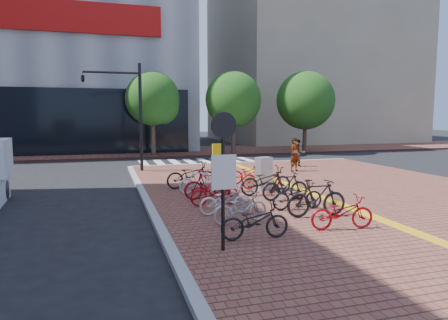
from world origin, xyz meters
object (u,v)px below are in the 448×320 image
object	(u,v)px
bike_4	(208,185)
pedestrian_a	(295,155)
bike_5	(199,181)
bike_13	(249,173)
bike_2	(225,200)
pedestrian_b	(298,153)
notice_sign	(224,165)
bike_3	(215,192)
yellow_sign	(218,159)
bike_8	(317,198)
bike_6	(191,175)
bike_12	(261,177)
bike_11	(266,181)
utility_box	(264,173)
bike_10	(285,186)
bike_1	(240,207)
bike_9	(297,196)
traffic_light_pole	(115,97)
bike_7	(342,213)
bike_0	(255,221)

from	to	relation	value
bike_4	pedestrian_a	world-z (taller)	pedestrian_a
bike_5	bike_13	xyz separation A→B (m)	(2.51, 1.44, -0.02)
bike_2	bike_13	size ratio (longest dim) A/B	0.94
pedestrian_b	notice_sign	world-z (taller)	notice_sign
notice_sign	bike_3	bearing A→B (deg)	76.92
bike_4	yellow_sign	world-z (taller)	yellow_sign
bike_8	notice_sign	distance (m)	4.17
bike_3	pedestrian_a	size ratio (longest dim) A/B	0.95
yellow_sign	bike_6	bearing A→B (deg)	125.54
bike_6	notice_sign	xyz separation A→B (m)	(-0.88, -7.48, 1.35)
bike_12	pedestrian_b	size ratio (longest dim) A/B	1.00
bike_3	bike_13	bearing A→B (deg)	-35.16
bike_5	bike_11	xyz separation A→B (m)	(2.29, -1.00, 0.06)
utility_box	bike_8	bearing A→B (deg)	-92.12
bike_10	bike_13	distance (m)	3.50
bike_1	bike_10	distance (m)	3.32
bike_2	bike_4	bearing A→B (deg)	-3.88
bike_13	pedestrian_b	xyz separation A→B (m)	(4.63, 4.52, 0.32)
bike_10	utility_box	distance (m)	2.12
bike_9	pedestrian_b	xyz separation A→B (m)	(4.80, 9.33, 0.34)
bike_2	bike_9	xyz separation A→B (m)	(2.30, -0.10, 0.01)
bike_8	traffic_light_pole	size ratio (longest dim) A/B	0.33
traffic_light_pole	bike_1	bearing A→B (deg)	-75.44
bike_4	bike_10	distance (m)	2.66
notice_sign	bike_8	bearing A→B (deg)	30.82
bike_1	bike_13	distance (m)	6.25
bike_5	bike_8	xyz separation A→B (m)	(2.46, -4.33, 0.09)
bike_11	utility_box	bearing A→B (deg)	-20.60
bike_4	bike_9	size ratio (longest dim) A/B	1.03
bike_3	yellow_sign	xyz separation A→B (m)	(0.70, 2.10, 0.85)
bike_6	bike_3	bearing A→B (deg)	177.03
utility_box	yellow_sign	size ratio (longest dim) A/B	0.69
bike_10	bike_2	bearing A→B (deg)	117.51
bike_7	utility_box	xyz separation A→B (m)	(0.19, 5.72, 0.20)
bike_0	bike_4	bearing A→B (deg)	2.02
bike_2	bike_7	world-z (taller)	bike_7
bike_6	bike_11	bearing A→B (deg)	-137.03
bike_11	traffic_light_pole	size ratio (longest dim) A/B	0.36
bike_2	bike_11	size ratio (longest dim) A/B	0.81
yellow_sign	bike_7	bearing A→B (deg)	-73.49
bike_2	bike_13	distance (m)	5.32
bike_5	notice_sign	world-z (taller)	notice_sign
bike_5	bike_2	bearing A→B (deg)	173.84
bike_0	utility_box	distance (m)	6.39
bike_3	bike_4	bearing A→B (deg)	-1.61
bike_9	traffic_light_pole	bearing A→B (deg)	27.81
bike_9	utility_box	bearing A→B (deg)	-3.43
traffic_light_pole	bike_7	bearing A→B (deg)	-67.44
bike_1	utility_box	world-z (taller)	utility_box
bike_3	bike_13	xyz separation A→B (m)	(2.46, 3.55, 0.02)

